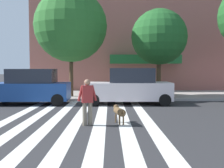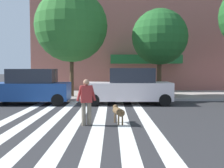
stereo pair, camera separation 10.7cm
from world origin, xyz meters
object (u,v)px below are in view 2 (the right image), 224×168
object	(u,v)px
parked_car_behind_first	(32,87)
dog_on_leash	(119,111)
parked_car_third_in_line	(130,87)
street_tree_middle	(161,37)
pedestrian_dog_walker	(88,99)
street_tree_nearest	(73,26)

from	to	relation	value
parked_car_behind_first	dog_on_leash	xyz separation A→B (m)	(4.82, -5.20, -0.52)
parked_car_third_in_line	street_tree_middle	bearing A→B (deg)	50.39
parked_car_third_in_line	pedestrian_dog_walker	xyz separation A→B (m)	(-1.87, -5.53, -0.03)
pedestrian_dog_walker	parked_car_behind_first	bearing A→B (deg)	123.73
parked_car_behind_first	street_tree_nearest	distance (m)	5.08
street_tree_middle	parked_car_third_in_line	bearing A→B (deg)	-129.61
street_tree_middle	pedestrian_dog_walker	distance (m)	9.62
pedestrian_dog_walker	street_tree_middle	bearing A→B (deg)	63.66
street_tree_middle	pedestrian_dog_walker	size ratio (longest dim) A/B	3.51
dog_on_leash	street_tree_nearest	bearing A→B (deg)	110.19
parked_car_third_in_line	street_tree_nearest	size ratio (longest dim) A/B	0.68
parked_car_third_in_line	pedestrian_dog_walker	size ratio (longest dim) A/B	2.90
pedestrian_dog_walker	dog_on_leash	world-z (taller)	pedestrian_dog_walker
dog_on_leash	parked_car_third_in_line	bearing A→B (deg)	81.93
dog_on_leash	pedestrian_dog_walker	bearing A→B (deg)	-163.74
parked_car_behind_first	street_tree_middle	size ratio (longest dim) A/B	0.77
pedestrian_dog_walker	street_tree_nearest	bearing A→B (deg)	102.19
parked_car_behind_first	dog_on_leash	bearing A→B (deg)	-47.17
pedestrian_dog_walker	dog_on_leash	bearing A→B (deg)	16.26
parked_car_third_in_line	street_tree_middle	distance (m)	4.61
parked_car_behind_first	street_tree_middle	distance (m)	8.73
street_tree_nearest	dog_on_leash	bearing A→B (deg)	-69.81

